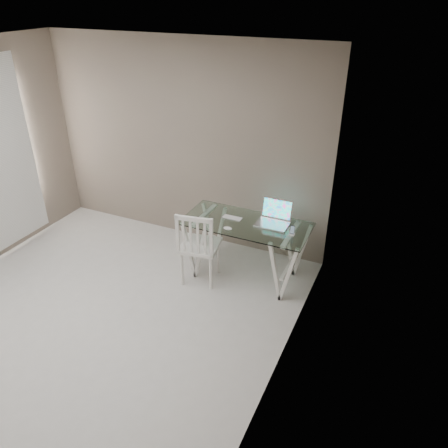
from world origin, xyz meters
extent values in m
plane|color=beige|center=(0.00, 0.00, 0.00)|extent=(4.50, 4.50, 0.00)
cube|color=white|center=(0.00, 0.00, 2.70)|extent=(4.00, 4.50, 0.02)
cube|color=#75685C|center=(0.00, 2.25, 1.35)|extent=(4.00, 0.02, 2.70)
cube|color=#75685C|center=(2.00, 0.00, 1.35)|extent=(0.02, 4.50, 2.70)
cube|color=silver|center=(1.17, 1.60, 0.74)|extent=(1.50, 0.70, 0.01)
cube|color=white|center=(0.62, 1.60, 0.36)|extent=(0.24, 0.62, 0.72)
cube|color=white|center=(1.72, 1.60, 0.36)|extent=(0.24, 0.62, 0.72)
cube|color=white|center=(0.69, 1.32, 0.47)|extent=(0.51, 0.51, 0.04)
cylinder|color=white|center=(0.55, 1.12, 0.23)|extent=(0.04, 0.04, 0.45)
cylinder|color=white|center=(0.90, 1.18, 0.23)|extent=(0.04, 0.04, 0.45)
cylinder|color=white|center=(0.49, 1.47, 0.23)|extent=(0.04, 0.04, 0.45)
cylinder|color=white|center=(0.84, 1.53, 0.23)|extent=(0.04, 0.04, 0.45)
cube|color=white|center=(0.73, 1.12, 0.72)|extent=(0.44, 0.11, 0.49)
cube|color=silver|center=(1.46, 1.69, 0.75)|extent=(0.38, 0.26, 0.02)
cube|color=#19D899|center=(1.46, 1.85, 0.88)|extent=(0.38, 0.07, 0.25)
cube|color=silver|center=(0.97, 1.65, 0.75)|extent=(0.25, 0.11, 0.01)
ellipsoid|color=white|center=(1.03, 1.37, 0.76)|extent=(0.11, 0.06, 0.03)
cube|color=white|center=(1.74, 1.56, 0.75)|extent=(0.06, 0.06, 0.01)
cube|color=black|center=(1.74, 1.57, 0.81)|extent=(0.05, 0.03, 0.10)
camera|label=1|loc=(2.79, -2.60, 3.21)|focal=35.00mm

